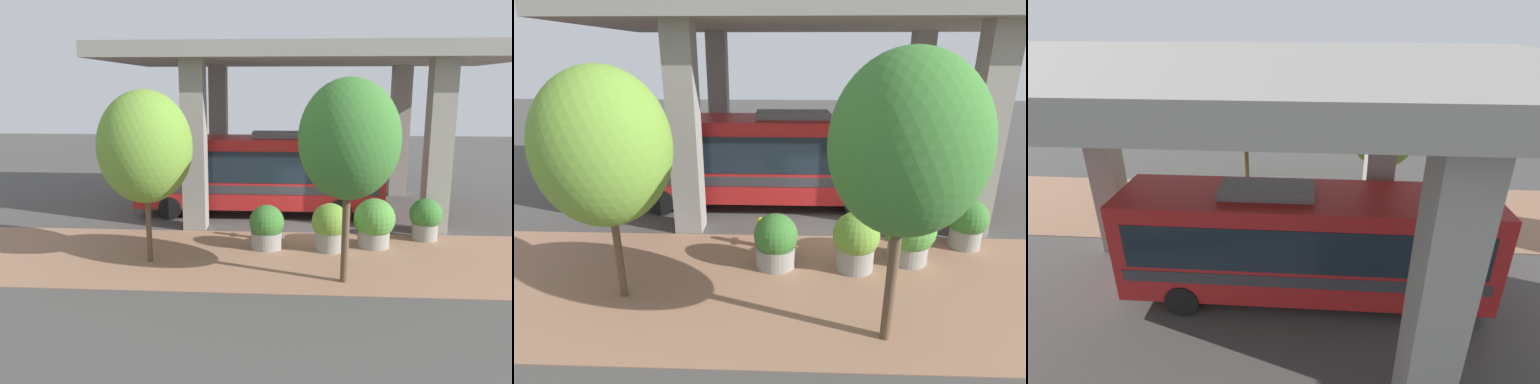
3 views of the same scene
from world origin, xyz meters
The scene contains 11 objects.
ground_plane centered at (0.00, 0.00, 0.00)m, with size 80.00×80.00×0.00m, color #474442.
sidewalk_strip centered at (-3.00, 0.00, 0.01)m, with size 6.00×40.00×0.02m.
overpass centered at (4.00, 0.00, 6.35)m, with size 9.40×17.46×7.31m.
bus centered at (2.88, 2.32, 2.01)m, with size 2.58×10.79×3.72m.
fire_hydrant centered at (-0.78, 2.25, 0.50)m, with size 0.50×0.24×0.99m.
planter_front centered at (-0.56, -4.15, 0.82)m, with size 1.19×1.19×1.58m.
planter_middle centered at (-1.55, -2.08, 0.90)m, with size 1.46×1.46×1.78m.
planter_back centered at (-1.94, 1.75, 0.77)m, with size 1.24×1.24×1.58m.
planter_extra centered at (-2.05, -0.47, 0.87)m, with size 1.29×1.29×1.70m.
street_tree_near centered at (-3.60, 5.52, 3.80)m, with size 2.98×2.98×5.60m.
street_tree_far centered at (-4.95, -0.67, 4.21)m, with size 2.85×2.85×5.94m.
Camera 2 is at (-12.08, 1.54, 5.81)m, focal length 28.00 mm.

